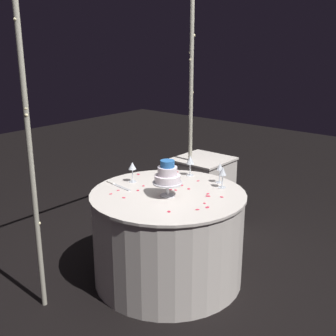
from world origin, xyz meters
name	(u,v)px	position (x,y,z in m)	size (l,w,h in m)	color
ground_plane	(168,277)	(0.00, 0.00, 0.00)	(12.00, 12.00, 0.00)	black
decorative_arch	(124,95)	(0.00, 0.44, 1.42)	(1.76, 0.05, 2.24)	#B7B29E
main_table	(168,236)	(0.00, 0.00, 0.36)	(1.18, 1.18, 0.72)	silver
side_table	(202,192)	(0.99, 0.39, 0.36)	(0.50, 0.50, 0.71)	silver
tiered_cake	(167,176)	(-0.05, -0.04, 0.88)	(0.22, 0.22, 0.27)	silver
wine_glass_0	(223,172)	(0.36, -0.25, 0.85)	(0.06, 0.06, 0.17)	silver
wine_glass_1	(190,161)	(0.44, 0.13, 0.85)	(0.07, 0.07, 0.18)	silver
wine_glass_2	(220,168)	(0.44, -0.17, 0.85)	(0.06, 0.06, 0.17)	silver
wine_glass_3	(132,167)	(0.01, 0.38, 0.85)	(0.06, 0.06, 0.17)	silver
cake_knife	(117,185)	(-0.14, 0.41, 0.73)	(0.06, 0.30, 0.01)	silver
rose_petal_0	(111,194)	(-0.30, 0.31, 0.72)	(0.03, 0.02, 0.00)	#E02D47
rose_petal_1	(179,184)	(0.20, 0.06, 0.72)	(0.04, 0.03, 0.00)	#E02D47
rose_petal_2	(222,197)	(0.18, -0.36, 0.72)	(0.03, 0.02, 0.00)	#E02D47
rose_petal_3	(138,174)	(0.18, 0.49, 0.72)	(0.03, 0.02, 0.00)	#E02D47
rose_petal_4	(204,203)	(0.00, -0.34, 0.72)	(0.03, 0.02, 0.00)	#E02D47
rose_petal_5	(118,190)	(-0.21, 0.32, 0.72)	(0.02, 0.02, 0.00)	#E02D47
rose_petal_6	(197,210)	(-0.13, -0.37, 0.72)	(0.03, 0.02, 0.00)	#E02D47
rose_petal_7	(198,181)	(0.37, -0.01, 0.72)	(0.03, 0.02, 0.00)	#E02D47
rose_petal_8	(124,198)	(-0.29, 0.18, 0.72)	(0.03, 0.02, 0.00)	#E02D47
rose_petal_9	(181,185)	(0.19, 0.03, 0.72)	(0.04, 0.03, 0.00)	#E02D47
rose_petal_10	(138,190)	(-0.11, 0.21, 0.72)	(0.03, 0.02, 0.00)	#E02D47
rose_petal_11	(208,194)	(0.17, -0.24, 0.72)	(0.03, 0.02, 0.00)	#E02D47
rose_petal_12	(207,207)	(-0.05, -0.40, 0.72)	(0.04, 0.02, 0.00)	#E02D47
rose_petal_13	(177,172)	(0.45, 0.28, 0.72)	(0.03, 0.02, 0.00)	#E02D47
rose_petal_14	(208,196)	(0.13, -0.27, 0.72)	(0.04, 0.03, 0.00)	#E02D47
rose_petal_15	(168,189)	(0.05, 0.04, 0.72)	(0.04, 0.03, 0.00)	#E02D47
rose_petal_16	(169,212)	(-0.28, -0.24, 0.72)	(0.03, 0.02, 0.00)	#E02D47
rose_petal_17	(171,190)	(0.06, 0.02, 0.72)	(0.02, 0.02, 0.00)	#E02D47
rose_petal_18	(143,186)	(-0.01, 0.25, 0.72)	(0.03, 0.02, 0.00)	#E02D47
rose_petal_19	(189,189)	(0.17, -0.07, 0.72)	(0.03, 0.02, 0.00)	#E02D47
rose_petal_20	(176,190)	(0.08, -0.01, 0.72)	(0.03, 0.02, 0.00)	#E02D47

